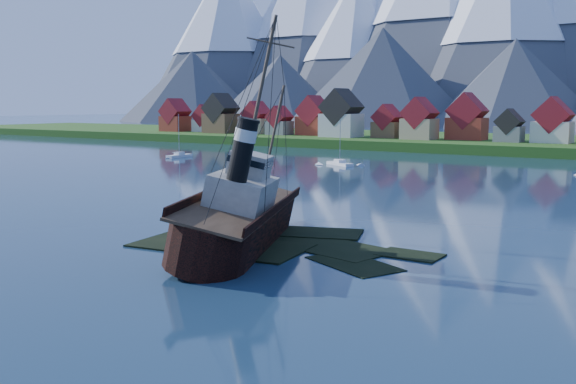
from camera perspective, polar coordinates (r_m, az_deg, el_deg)
The scene contains 8 objects.
ground at distance 66.70m, azimuth -2.92°, elevation -4.84°, with size 1400.00×1400.00×0.00m, color #1B324B.
shoal at distance 67.49m, azimuth -0.61°, elevation -4.98°, with size 31.71×21.24×1.14m.
shore_bank at distance 226.12m, azimuth 23.65°, elevation 3.46°, with size 600.00×80.00×3.20m, color #224313.
seawall at distance 188.90m, azimuth 21.63°, elevation 2.84°, with size 600.00×2.50×2.00m, color #3F3D38.
town at distance 216.82m, azimuth 14.26°, elevation 6.10°, with size 250.96×16.69×17.30m.
tugboat_wreck at distance 67.21m, azimuth -3.98°, elevation -2.06°, with size 7.23×31.14×24.68m.
sailboat_b at distance 179.71m, azimuth -9.64°, elevation 3.14°, with size 2.44×8.74×12.58m.
sailboat_c at distance 154.78m, azimuth 4.63°, elevation 2.48°, with size 8.99×6.50×11.69m.
Camera 1 is at (38.73, -52.30, 14.61)m, focal length 40.00 mm.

